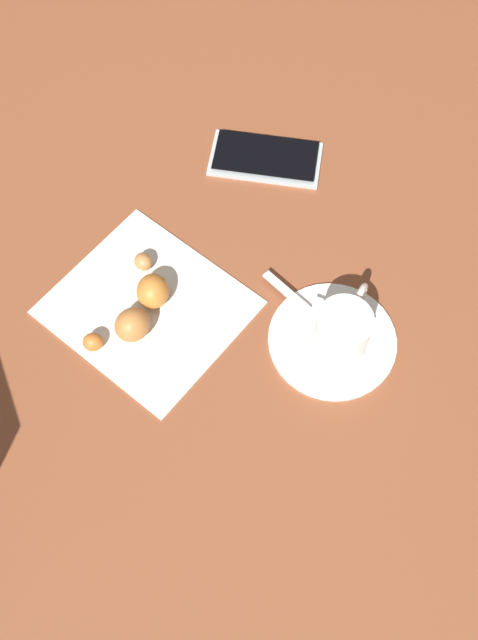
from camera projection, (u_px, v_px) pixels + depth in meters
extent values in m
plane|color=brown|center=(233.00, 321.00, 0.77)|extent=(1.80, 1.80, 0.00)
cylinder|color=white|center=(332.00, 339.00, 0.76)|extent=(0.14, 0.14, 0.01)
cylinder|color=white|center=(342.00, 332.00, 0.73)|extent=(0.06, 0.06, 0.06)
cylinder|color=black|center=(344.00, 325.00, 0.71)|extent=(0.05, 0.05, 0.00)
torus|color=white|center=(357.00, 303.00, 0.74)|extent=(0.01, 0.04, 0.04)
cube|color=silver|center=(303.00, 306.00, 0.77)|extent=(0.11, 0.03, 0.00)
ellipsoid|color=silver|center=(353.00, 348.00, 0.75)|extent=(0.03, 0.02, 0.01)
cube|color=white|center=(342.00, 317.00, 0.76)|extent=(0.07, 0.03, 0.01)
cube|color=silver|center=(148.00, 307.00, 0.78)|extent=(0.21, 0.19, 0.00)
ellipsoid|color=#CC6D2C|center=(93.00, 342.00, 0.75)|extent=(0.03, 0.03, 0.02)
ellipsoid|color=#BB7238|center=(132.00, 325.00, 0.75)|extent=(0.04, 0.05, 0.04)
ellipsoid|color=#C6752F|center=(153.00, 291.00, 0.76)|extent=(0.05, 0.05, 0.04)
ellipsoid|color=#B77A42|center=(144.00, 261.00, 0.79)|extent=(0.03, 0.02, 0.02)
cube|color=#B3BCBE|center=(265.00, 158.00, 0.87)|extent=(0.15, 0.12, 0.01)
cube|color=black|center=(266.00, 155.00, 0.86)|extent=(0.14, 0.11, 0.00)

